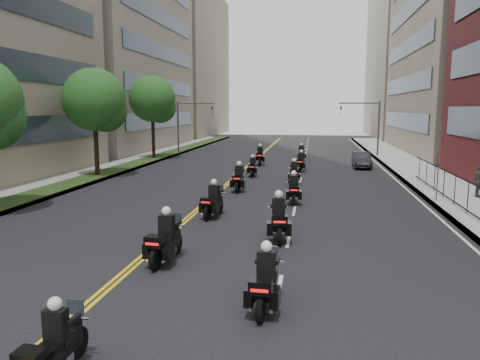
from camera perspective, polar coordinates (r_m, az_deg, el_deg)
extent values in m
cube|color=gray|center=(33.44, 22.63, -0.20)|extent=(4.00, 90.00, 0.15)
cube|color=gray|center=(36.23, -17.41, 0.71)|extent=(4.00, 90.00, 0.15)
cube|color=#1D3413|center=(35.87, -16.27, 0.84)|extent=(2.00, 90.00, 0.04)
cube|color=#333F4C|center=(56.02, 19.30, 6.84)|extent=(0.12, 24.08, 1.80)
cube|color=#333F4C|center=(56.07, 19.50, 10.92)|extent=(0.12, 24.08, 1.80)
cube|color=#333F4C|center=(56.39, 19.72, 14.98)|extent=(0.12, 24.08, 1.80)
cube|color=#333F4C|center=(57.00, 19.94, 18.97)|extent=(0.12, 24.08, 1.80)
cube|color=gray|center=(87.27, 21.08, 13.51)|extent=(15.00, 28.00, 26.00)
cube|color=gray|center=(62.16, -17.01, 19.61)|extent=(16.00, 28.00, 34.00)
cube|color=#333F4C|center=(58.00, -9.18, 7.26)|extent=(0.12, 24.08, 1.80)
cube|color=#333F4C|center=(58.05, -9.28, 11.21)|extent=(0.12, 24.08, 1.80)
cube|color=#333F4C|center=(58.36, -9.38, 15.14)|extent=(0.12, 24.08, 1.80)
cube|color=#333F4C|center=(58.95, -9.48, 19.00)|extent=(0.12, 24.08, 1.80)
cube|color=gray|center=(89.39, -8.25, 13.86)|extent=(16.00, 28.00, 26.00)
cylinder|color=black|center=(34.73, -17.14, 4.51)|extent=(0.32, 0.32, 5.11)
sphere|color=#1C4D19|center=(34.66, -17.36, 9.33)|extent=(4.40, 4.40, 4.40)
sphere|color=#1C4D19|center=(34.76, -16.12, 8.17)|extent=(3.08, 3.08, 3.08)
cylinder|color=black|center=(45.79, -10.54, 5.85)|extent=(0.32, 0.32, 5.39)
sphere|color=#1C4D19|center=(45.75, -10.65, 9.71)|extent=(4.40, 4.40, 4.40)
sphere|color=#1C4D19|center=(45.92, -9.74, 8.77)|extent=(3.08, 3.08, 3.08)
cylinder|color=#3F3F44|center=(49.59, 16.54, 5.97)|extent=(0.18, 0.18, 5.60)
cylinder|color=#3F3F44|center=(49.33, 14.34, 9.07)|extent=(4.00, 0.14, 0.14)
imported|color=black|center=(49.19, 12.19, 8.22)|extent=(0.16, 0.20, 1.00)
cylinder|color=#3F3F44|center=(51.27, -7.56, 6.34)|extent=(0.18, 0.18, 5.60)
cylinder|color=#3F3F44|center=(50.70, -5.43, 9.29)|extent=(4.00, 0.14, 0.14)
imported|color=black|center=(50.28, -3.40, 8.40)|extent=(0.16, 0.20, 1.00)
cylinder|color=black|center=(10.28, -19.18, -18.19)|extent=(0.15, 0.62, 0.62)
cube|color=black|center=(9.62, -21.54, -18.59)|extent=(0.42, 1.24, 0.36)
cube|color=silver|center=(9.74, -21.31, -19.57)|extent=(0.36, 0.51, 0.27)
cube|color=black|center=(8.99, -24.24, -19.21)|extent=(0.49, 0.40, 0.29)
cube|color=black|center=(9.45, -21.54, -16.02)|extent=(0.41, 0.27, 0.56)
sphere|color=white|center=(9.31, -21.65, -13.86)|extent=(0.26, 0.26, 0.26)
cylinder|color=black|center=(11.13, 2.54, -15.34)|extent=(0.17, 0.69, 0.68)
cylinder|color=black|center=(12.60, 3.69, -12.39)|extent=(0.17, 0.69, 0.68)
cube|color=black|center=(11.76, 3.17, -12.50)|extent=(0.48, 1.38, 0.40)
cube|color=silver|center=(11.89, 3.19, -13.46)|extent=(0.41, 0.57, 0.30)
cube|color=black|center=(10.93, 2.56, -12.83)|extent=(0.54, 0.44, 0.32)
cube|color=red|center=(10.74, 2.38, -13.34)|extent=(0.40, 0.05, 0.07)
cube|color=black|center=(11.63, 3.22, -10.10)|extent=(0.45, 0.30, 0.62)
sphere|color=white|center=(11.51, 3.25, -8.09)|extent=(0.29, 0.29, 0.29)
cylinder|color=black|center=(14.57, -10.25, -9.46)|extent=(0.21, 0.74, 0.73)
cylinder|color=black|center=(16.08, -7.76, -7.66)|extent=(0.21, 0.74, 0.73)
cube|color=black|center=(15.24, -8.97, -7.44)|extent=(0.57, 1.48, 0.43)
cube|color=silver|center=(15.35, -8.87, -8.27)|extent=(0.45, 0.62, 0.32)
cube|color=black|center=(14.41, -10.31, -7.36)|extent=(0.59, 0.49, 0.34)
cube|color=red|center=(14.22, -10.68, -7.68)|extent=(0.43, 0.07, 0.07)
cube|color=black|center=(15.14, -8.94, -5.44)|extent=(0.49, 0.34, 0.66)
sphere|color=white|center=(15.05, -8.97, -3.78)|extent=(0.31, 0.31, 0.31)
cylinder|color=black|center=(16.92, 4.80, -6.74)|extent=(0.23, 0.76, 0.75)
cylinder|color=black|center=(18.62, 4.62, -5.30)|extent=(0.23, 0.76, 0.75)
cube|color=black|center=(17.69, 4.72, -5.02)|extent=(0.62, 1.52, 0.44)
cube|color=silver|center=(17.81, 4.70, -5.77)|extent=(0.48, 0.65, 0.33)
cube|color=black|center=(16.78, 4.83, -4.86)|extent=(0.62, 0.52, 0.35)
cube|color=red|center=(16.56, 4.85, -5.12)|extent=(0.44, 0.08, 0.08)
cube|color=black|center=(17.62, 4.73, -3.24)|extent=(0.51, 0.36, 0.68)
sphere|color=white|center=(17.55, 4.75, -1.76)|extent=(0.32, 0.32, 0.32)
cylinder|color=black|center=(20.57, -3.99, -4.02)|extent=(0.23, 0.71, 0.69)
cylinder|color=black|center=(22.07, -2.51, -3.13)|extent=(0.23, 0.71, 0.69)
cube|color=black|center=(21.25, -3.23, -2.80)|extent=(0.61, 1.42, 0.41)
cube|color=silver|center=(21.35, -3.18, -3.40)|extent=(0.46, 0.61, 0.31)
cube|color=black|center=(20.45, -4.01, -2.57)|extent=(0.58, 0.49, 0.33)
cube|color=red|center=(20.26, -4.22, -2.74)|extent=(0.41, 0.08, 0.07)
cube|color=black|center=(21.21, -3.20, -1.43)|extent=(0.48, 0.34, 0.63)
sphere|color=white|center=(21.14, -3.20, -0.28)|extent=(0.30, 0.30, 0.30)
cylinder|color=black|center=(23.74, 6.57, -2.35)|extent=(0.19, 0.69, 0.68)
cylinder|color=black|center=(25.31, 6.47, -1.65)|extent=(0.19, 0.69, 0.68)
cube|color=black|center=(24.47, 6.53, -1.34)|extent=(0.52, 1.38, 0.40)
cube|color=silver|center=(24.56, 6.52, -1.85)|extent=(0.42, 0.58, 0.30)
cube|color=black|center=(23.64, 6.59, -1.11)|extent=(0.55, 0.46, 0.32)
cube|color=red|center=(23.44, 6.61, -1.24)|extent=(0.40, 0.06, 0.07)
cube|color=black|center=(24.44, 6.55, -0.17)|extent=(0.46, 0.31, 0.62)
sphere|color=white|center=(24.39, 6.56, 0.81)|extent=(0.29, 0.29, 0.29)
cylinder|color=black|center=(27.07, -0.37, -0.87)|extent=(0.17, 0.72, 0.72)
cylinder|color=black|center=(28.73, 0.09, -0.32)|extent=(0.17, 0.72, 0.72)
cube|color=black|center=(27.85, -0.13, 0.01)|extent=(0.48, 1.44, 0.42)
cube|color=silver|center=(27.94, -0.12, -0.46)|extent=(0.42, 0.59, 0.32)
cube|color=black|center=(26.99, -0.37, 0.28)|extent=(0.56, 0.46, 0.34)
cube|color=red|center=(26.77, -0.43, 0.16)|extent=(0.42, 0.04, 0.07)
cube|color=black|center=(27.83, -0.12, 1.11)|extent=(0.47, 0.31, 0.66)
sphere|color=white|center=(27.79, -0.11, 2.02)|extent=(0.31, 0.31, 0.31)
cylinder|color=black|center=(30.09, 6.61, -0.01)|extent=(0.18, 0.68, 0.67)
cylinder|color=black|center=(31.64, 6.55, 0.42)|extent=(0.18, 0.68, 0.67)
cube|color=black|center=(30.83, 6.59, 0.71)|extent=(0.49, 1.35, 0.39)
cube|color=silver|center=(30.91, 6.58, 0.31)|extent=(0.41, 0.56, 0.29)
cube|color=black|center=(30.01, 6.63, 0.95)|extent=(0.54, 0.44, 0.31)
cube|color=red|center=(29.81, 6.63, 0.86)|extent=(0.39, 0.05, 0.07)
cube|color=black|center=(30.81, 6.60, 1.63)|extent=(0.45, 0.30, 0.61)
sphere|color=white|center=(30.77, 6.62, 2.40)|extent=(0.29, 0.29, 0.29)
cylinder|color=black|center=(33.22, 1.43, 0.84)|extent=(0.16, 0.64, 0.64)
cylinder|color=black|center=(34.70, 1.65, 1.18)|extent=(0.16, 0.64, 0.64)
cube|color=black|center=(33.92, 1.54, 1.45)|extent=(0.45, 1.28, 0.37)
cube|color=silver|center=(34.00, 1.55, 1.10)|extent=(0.38, 0.53, 0.28)
cube|color=black|center=(33.16, 1.43, 1.67)|extent=(0.50, 0.41, 0.30)
cube|color=red|center=(32.97, 1.40, 1.60)|extent=(0.37, 0.04, 0.07)
cube|color=black|center=(33.91, 1.55, 2.24)|extent=(0.42, 0.28, 0.58)
sphere|color=white|center=(33.88, 1.56, 2.90)|extent=(0.27, 0.27, 0.27)
cylinder|color=black|center=(36.17, 7.30, 1.46)|extent=(0.20, 0.69, 0.68)
cylinder|color=black|center=(37.75, 7.60, 1.75)|extent=(0.20, 0.69, 0.68)
cube|color=black|center=(36.93, 7.46, 2.04)|extent=(0.55, 1.39, 0.40)
cube|color=silver|center=(37.01, 7.46, 1.69)|extent=(0.43, 0.58, 0.30)
cube|color=black|center=(36.11, 7.31, 2.28)|extent=(0.56, 0.47, 0.32)
cube|color=red|center=(35.91, 7.27, 2.21)|extent=(0.40, 0.07, 0.07)
cube|color=black|center=(36.92, 7.48, 2.82)|extent=(0.47, 0.32, 0.62)
sphere|color=white|center=(36.89, 7.50, 3.47)|extent=(0.29, 0.29, 0.29)
cylinder|color=black|center=(40.00, 2.40, 2.26)|extent=(0.20, 0.75, 0.74)
cylinder|color=black|center=(41.74, 2.51, 2.53)|extent=(0.20, 0.75, 0.74)
cube|color=black|center=(40.83, 2.46, 2.82)|extent=(0.56, 1.50, 0.44)
cube|color=silver|center=(40.91, 2.46, 2.48)|extent=(0.46, 0.63, 0.33)
cube|color=black|center=(39.94, 2.40, 3.07)|extent=(0.60, 0.50, 0.35)
cube|color=red|center=(39.71, 2.39, 3.00)|extent=(0.44, 0.06, 0.08)
cube|color=black|center=(40.84, 2.46, 3.59)|extent=(0.50, 0.34, 0.68)
sphere|color=white|center=(40.81, 2.47, 4.24)|extent=(0.32, 0.32, 0.32)
cylinder|color=black|center=(43.40, 7.53, 2.65)|extent=(0.19, 0.69, 0.68)
cylinder|color=black|center=(44.98, 7.43, 2.87)|extent=(0.19, 0.69, 0.68)
cube|color=black|center=(44.16, 7.49, 3.12)|extent=(0.52, 1.38, 0.40)
cube|color=silver|center=(44.23, 7.48, 2.83)|extent=(0.42, 0.58, 0.30)
cube|color=black|center=(43.34, 7.55, 3.34)|extent=(0.55, 0.46, 0.32)
cube|color=red|center=(43.14, 7.56, 3.28)|extent=(0.40, 0.06, 0.07)
cube|color=black|center=(44.17, 7.50, 3.78)|extent=(0.46, 0.31, 0.62)
sphere|color=white|center=(44.14, 7.51, 4.32)|extent=(0.29, 0.29, 0.29)
imported|color=black|center=(40.01, 14.60, 2.38)|extent=(1.38, 3.94, 1.30)
imported|color=#45464E|center=(28.05, 27.13, -0.14)|extent=(0.48, 1.04, 1.74)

